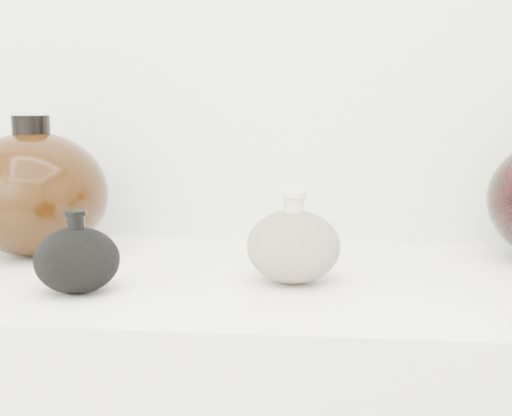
# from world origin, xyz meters

# --- Properties ---
(black_gourd_vase) EXTENTS (0.13, 0.13, 0.11)m
(black_gourd_vase) POSITION_xyz_m (-0.23, 0.84, 0.94)
(black_gourd_vase) COLOR black
(black_gourd_vase) RESTS_ON display_counter
(cream_gourd_vase) EXTENTS (0.14, 0.14, 0.12)m
(cream_gourd_vase) POSITION_xyz_m (0.04, 0.92, 0.95)
(cream_gourd_vase) COLOR #B8AF91
(cream_gourd_vase) RESTS_ON display_counter
(left_round_pot) EXTENTS (0.24, 0.24, 0.22)m
(left_round_pot) POSITION_xyz_m (-0.37, 1.04, 1.00)
(left_round_pot) COLOR black
(left_round_pot) RESTS_ON display_counter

